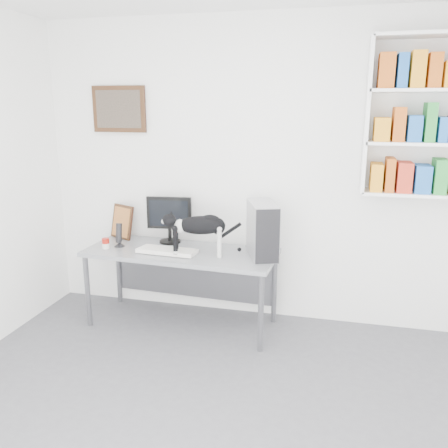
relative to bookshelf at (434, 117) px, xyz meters
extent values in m
cube|color=white|center=(-1.40, 0.15, -0.50)|extent=(4.00, 0.01, 2.70)
cube|color=white|center=(0.00, 0.00, 0.00)|extent=(1.03, 0.28, 1.24)
cube|color=#4F3319|center=(-2.70, 0.12, 0.05)|extent=(0.52, 0.04, 0.42)
cube|color=gray|center=(-2.00, -0.25, -1.50)|extent=(1.71, 0.74, 0.70)
cube|color=black|center=(-2.18, -0.03, -0.93)|extent=(0.43, 0.25, 0.44)
cube|color=white|center=(-2.09, -0.34, -1.13)|extent=(0.52, 0.23, 0.04)
cube|color=#AFB0B4|center=(-1.29, -0.21, -0.92)|extent=(0.35, 0.50, 0.46)
cylinder|color=black|center=(-2.58, -0.26, -1.04)|extent=(0.10, 0.10, 0.22)
cube|color=#4F3319|center=(-2.67, 0.00, -0.99)|extent=(0.29, 0.21, 0.33)
cylinder|color=#AC180E|center=(-2.67, -0.35, -1.11)|extent=(0.07, 0.07, 0.09)
camera|label=1|loc=(-0.67, -4.01, 0.11)|focal=38.00mm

